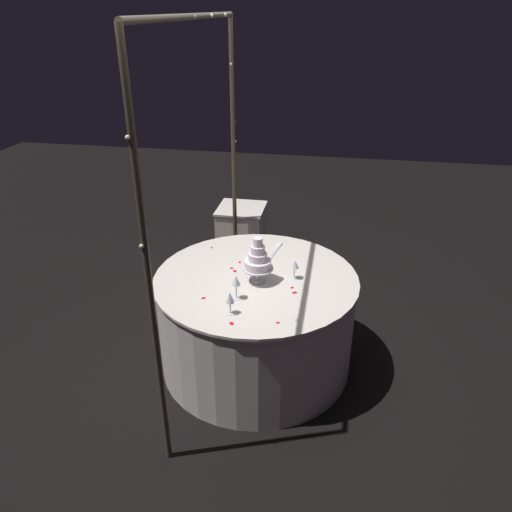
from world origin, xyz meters
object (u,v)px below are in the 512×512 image
Objects in this scene: tiered_cake at (258,260)px; cake_knife at (276,250)px; decorative_arch at (200,163)px; wine_glass_2 at (295,265)px; side_table at (242,244)px; wine_glass_0 at (230,299)px; wine_glass_1 at (236,282)px; main_table at (256,321)px.

tiered_cake is 0.54m from cake_knife.
decorative_arch is 0.96m from wine_glass_2.
side_table is 5.03× the size of wine_glass_0.
wine_glass_2 is (-1.24, -0.64, 0.48)m from side_table.
decorative_arch is at bearing 44.08° from wine_glass_1.
wine_glass_1 is (-0.30, 0.08, 0.51)m from main_table.
side_table is 4.59× the size of wine_glass_1.
main_table is at bearing -163.67° from side_table.
wine_glass_1 is (-0.30, -0.29, -0.69)m from decorative_arch.
main_table is 8.66× the size of wine_glass_1.
wine_glass_1 is at bearing 133.50° from wine_glass_2.
decorative_arch reaches higher than tiered_cake.
wine_glass_0 is at bearing 166.95° from tiered_cake.
tiered_cake is at bearing -21.85° from wine_glass_1.
decorative_arch is at bearing 179.89° from side_table.
wine_glass_2 is 0.50× the size of cake_knife.
cake_knife is (0.45, -0.08, 0.39)m from main_table.
decorative_arch is 0.77m from tiered_cake.
wine_glass_0 is at bearing -179.93° from wine_glass_1.
side_table is at bearing 27.47° from wine_glass_2.
wine_glass_0 is 1.07× the size of wine_glass_2.
main_table is at bearing -14.56° from wine_glass_1.
main_table is 5.03× the size of cake_knife.
main_table is (0.00, -0.37, -1.20)m from decorative_arch.
decorative_arch is 0.81m from wine_glass_1.
side_table is 1.84m from wine_glass_0.
decorative_arch reaches higher than side_table.
decorative_arch is at bearing 90.01° from main_table.
wine_glass_1 is 1.17× the size of wine_glass_2.
wine_glass_1 reaches higher than main_table.
decorative_arch reaches higher than wine_glass_2.
decorative_arch is 0.91m from wine_glass_0.
wine_glass_2 is (0.03, -0.27, 0.49)m from main_table.
decorative_arch is 16.95× the size of wine_glass_2.
side_table is at bearing 16.57° from tiered_cake.
wine_glass_0 is at bearing 170.18° from cake_knife.
cake_knife is (0.76, -0.16, -0.12)m from wine_glass_1.
decorative_arch is 1.26m from main_table.
wine_glass_2 is at bearing -83.86° from main_table.
wine_glass_1 reaches higher than side_table.
wine_glass_2 is at bearing -152.53° from side_table.
tiered_cake is (-1.32, -0.39, 0.54)m from side_table.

